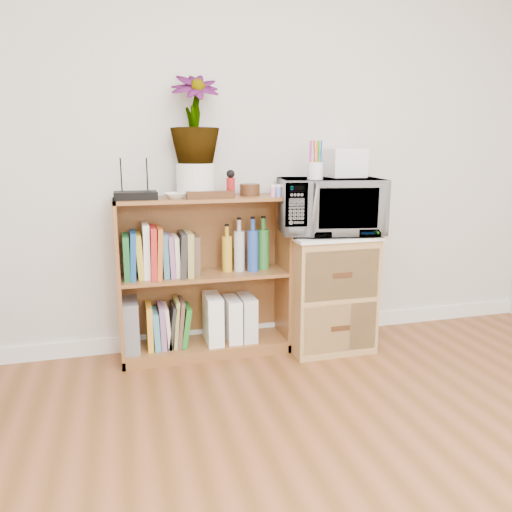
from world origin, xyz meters
name	(u,v)px	position (x,y,z in m)	size (l,w,h in m)	color
skirting_board	(255,331)	(0.00, 2.24, 0.05)	(4.00, 0.02, 0.10)	white
bookshelf	(205,277)	(-0.35, 2.10, 0.47)	(1.00, 0.30, 0.95)	brown
wicker_unit	(326,292)	(0.40, 2.02, 0.35)	(0.50, 0.45, 0.70)	#9E7542
microwave	(329,206)	(0.40, 2.02, 0.88)	(0.60, 0.40, 0.33)	white
pen_cup	(315,171)	(0.27, 1.94, 1.10)	(0.09, 0.09, 0.10)	silver
small_appliance	(345,163)	(0.54, 2.11, 1.13)	(0.22, 0.18, 0.17)	white
router	(136,195)	(-0.73, 2.08, 0.97)	(0.23, 0.16, 0.04)	black
white_bowl	(176,196)	(-0.51, 2.07, 0.97)	(0.13, 0.13, 0.03)	white
plant_pot	(196,180)	(-0.38, 2.12, 1.04)	(0.22, 0.22, 0.19)	silver
potted_plant	(195,119)	(-0.38, 2.12, 1.38)	(0.27, 0.27, 0.49)	#2E712D
trinket_box	(210,195)	(-0.32, 2.00, 0.97)	(0.26, 0.07, 0.04)	#3B2010
kokeshi_doll	(231,188)	(-0.19, 2.06, 1.00)	(0.05, 0.05, 0.11)	maroon
wooden_bowl	(250,190)	(-0.07, 2.11, 0.98)	(0.12, 0.12, 0.07)	#3D1D10
paint_jars	(278,192)	(0.08, 2.01, 0.98)	(0.11, 0.04, 0.06)	pink
file_box	(131,325)	(-0.79, 2.10, 0.22)	(0.09, 0.24, 0.30)	slate
magazine_holder_left	(213,318)	(-0.31, 2.09, 0.22)	(0.09, 0.24, 0.29)	white
magazine_holder_mid	(232,319)	(-0.19, 2.09, 0.20)	(0.08, 0.21, 0.26)	white
magazine_holder_right	(247,317)	(-0.09, 2.09, 0.21)	(0.09, 0.22, 0.27)	silver
cookbooks	(160,254)	(-0.60, 2.10, 0.63)	(0.43, 0.20, 0.31)	#1A622D
liquor_bottles	(248,246)	(-0.08, 2.10, 0.65)	(0.29, 0.07, 0.32)	gold
lower_books	(167,325)	(-0.58, 2.10, 0.20)	(0.26, 0.19, 0.29)	gold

